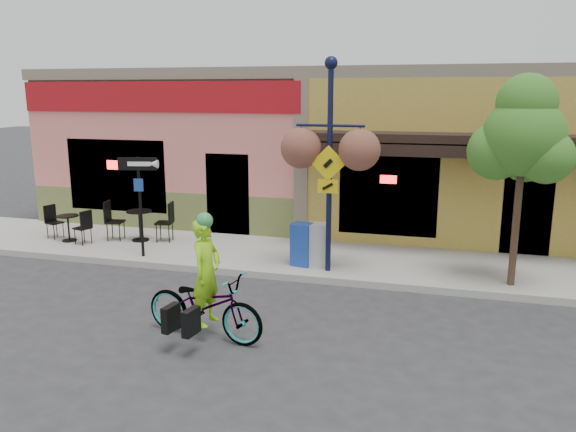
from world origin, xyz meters
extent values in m
plane|color=#2D2D30|center=(0.00, 0.00, 0.00)|extent=(90.00, 90.00, 0.00)
cube|color=#9E9B93|center=(0.00, 2.00, 0.07)|extent=(24.00, 3.00, 0.15)
cube|color=#A8A59E|center=(0.00, 0.55, 0.07)|extent=(24.00, 0.12, 0.15)
imported|color=maroon|center=(-1.11, -2.50, 0.55)|extent=(2.17, 1.04, 1.10)
imported|color=#8FDE17|center=(-1.06, -2.50, 0.85)|extent=(0.50, 0.68, 1.71)
camera|label=1|loc=(2.40, -10.29, 3.88)|focal=35.00mm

